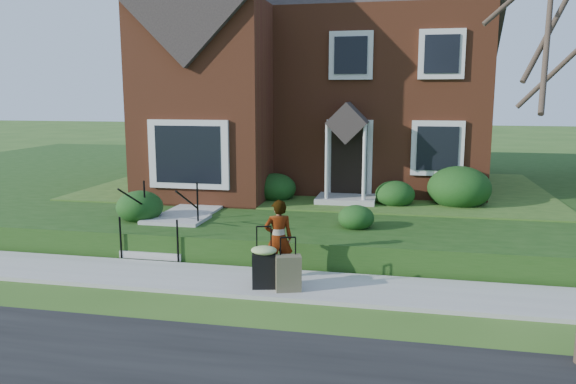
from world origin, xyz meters
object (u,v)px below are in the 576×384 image
(suitcase_black, at_px, (264,264))
(suitcase_olive, at_px, (288,273))
(woman, at_px, (278,239))
(front_steps, at_px, (168,231))

(suitcase_black, height_order, suitcase_olive, suitcase_black)
(woman, bearing_deg, suitcase_black, 58.61)
(woman, xyz_separation_m, suitcase_olive, (0.35, -0.72, -0.43))
(front_steps, distance_m, suitcase_olive, 3.99)
(front_steps, xyz_separation_m, suitcase_black, (2.82, -2.21, 0.05))
(suitcase_olive, bearing_deg, front_steps, 127.90)
(front_steps, relative_size, suitcase_olive, 2.07)
(front_steps, height_order, suitcase_black, front_steps)
(woman, relative_size, suitcase_black, 1.33)
(front_steps, bearing_deg, suitcase_olive, -34.61)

